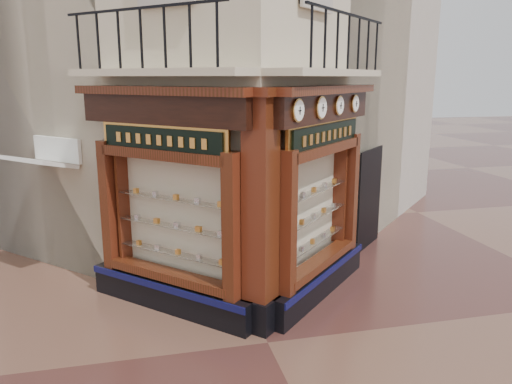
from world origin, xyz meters
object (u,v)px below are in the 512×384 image
object	(u,v)px
clock_d	(355,104)
awning	(50,278)
clock_b	(321,108)
signboard_left	(162,140)
corner_pilaster	(261,217)
clock_c	(339,106)
clock_a	(298,111)
signboard_right	(326,135)

from	to	relation	value
clock_d	awning	distance (m)	7.24
clock_b	signboard_left	distance (m)	2.74
corner_pilaster	clock_c	world-z (taller)	corner_pilaster
clock_c	clock_a	bearing A→B (deg)	-180.00
corner_pilaster	clock_c	bearing A→B (deg)	-11.75
corner_pilaster	clock_b	size ratio (longest dim) A/B	10.16
clock_b	clock_c	distance (m)	0.79
clock_a	clock_c	distance (m)	1.65
clock_b	signboard_left	world-z (taller)	clock_b
awning	signboard_right	world-z (taller)	signboard_right
clock_b	clock_d	world-z (taller)	clock_b
clock_d	awning	size ratio (longest dim) A/B	0.24
corner_pilaster	clock_a	world-z (taller)	corner_pilaster
clock_d	clock_c	bearing A→B (deg)	-180.00
corner_pilaster	clock_d	distance (m)	3.33
corner_pilaster	clock_d	bearing A→B (deg)	-8.54
clock_d	signboard_right	distance (m)	1.21
clock_b	awning	world-z (taller)	clock_b
clock_d	signboard_left	xyz separation A→B (m)	(-3.77, -0.69, -0.52)
awning	corner_pilaster	bearing A→B (deg)	-174.15
awning	signboard_right	xyz separation A→B (m)	(5.26, -2.08, 3.10)
clock_c	corner_pilaster	bearing A→B (deg)	168.25
clock_c	signboard_left	bearing A→B (deg)	137.42
clock_b	clock_c	xyz separation A→B (m)	(0.56, 0.56, 0.00)
clock_a	clock_d	xyz separation A→B (m)	(1.72, 1.72, 0.00)
clock_c	signboard_right	world-z (taller)	clock_c
clock_a	awning	bearing A→B (deg)	99.71
corner_pilaster	clock_b	world-z (taller)	corner_pilaster
signboard_left	signboard_right	distance (m)	2.92
corner_pilaster	awning	xyz separation A→B (m)	(-3.80, 3.09, -1.95)
signboard_right	awning	bearing A→B (deg)	113.43
awning	clock_b	bearing A→B (deg)	-161.58
corner_pilaster	clock_a	distance (m)	1.77
signboard_left	signboard_right	size ratio (longest dim) A/B	0.94
corner_pilaster	awning	world-z (taller)	corner_pilaster
clock_a	corner_pilaster	bearing A→B (deg)	133.68
corner_pilaster	awning	size ratio (longest dim) A/B	2.84
clock_d	signboard_right	xyz separation A→B (m)	(-0.85, -0.69, -0.52)
clock_b	signboard_right	size ratio (longest dim) A/B	0.19
signboard_right	clock_d	bearing A→B (deg)	-5.78
awning	clock_a	bearing A→B (deg)	-170.29
signboard_right	clock_c	bearing A→B (deg)	-20.05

